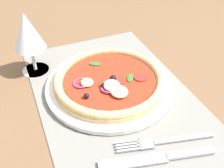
# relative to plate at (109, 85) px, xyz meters

# --- Properties ---
(ground_plane) EXTENTS (1.90, 1.40, 0.02)m
(ground_plane) POSITION_rel_plate_xyz_m (-0.02, -0.00, -0.02)
(ground_plane) COLOR brown
(placemat) EXTENTS (0.48, 0.32, 0.00)m
(placemat) POSITION_rel_plate_xyz_m (-0.02, -0.00, -0.01)
(placemat) COLOR slate
(placemat) RESTS_ON ground_plane
(plate) EXTENTS (0.28, 0.28, 0.01)m
(plate) POSITION_rel_plate_xyz_m (0.00, 0.00, 0.00)
(plate) COLOR silver
(plate) RESTS_ON placemat
(pizza) EXTENTS (0.24, 0.24, 0.03)m
(pizza) POSITION_rel_plate_xyz_m (-0.00, 0.00, 0.02)
(pizza) COLOR tan
(pizza) RESTS_ON plate
(fork) EXTENTS (0.06, 0.18, 0.00)m
(fork) POSITION_rel_plate_xyz_m (-0.18, -0.02, -0.00)
(fork) COLOR #B2B5BA
(fork) RESTS_ON placemat
(knife) EXTENTS (0.06, 0.20, 0.01)m
(knife) POSITION_rel_plate_xyz_m (-0.21, -0.00, -0.00)
(knife) COLOR #B2B5BA
(knife) RESTS_ON placemat
(wine_glass) EXTENTS (0.07, 0.07, 0.15)m
(wine_glass) POSITION_rel_plate_xyz_m (0.13, 0.14, 0.09)
(wine_glass) COLOR silver
(wine_glass) RESTS_ON ground_plane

